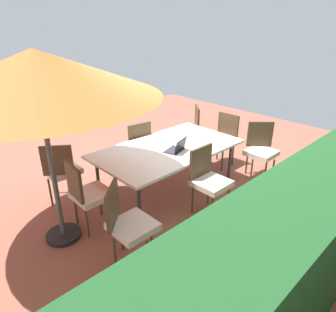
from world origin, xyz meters
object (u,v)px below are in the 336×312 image
Objects in this scene: chair_east at (87,192)px; chair_southeast at (61,169)px; laptop at (177,148)px; chair_south at (136,144)px; patio_umbrella at (36,75)px; cup at (201,139)px; chair_northwest at (261,148)px; chair_north at (208,178)px; chair_west at (223,137)px; chair_southwest at (190,127)px; dining_table at (168,150)px; chair_northeast at (127,221)px.

chair_east is 0.87m from chair_southeast.
chair_south is at bearing -108.23° from laptop.
cup is at bearing 173.45° from patio_umbrella.
chair_east and chair_northwest have the same top height.
chair_north is (0.05, 1.69, 0.00)m from chair_south.
chair_east and chair_west have the same top height.
patio_umbrella is 2.69m from cup.
chair_northwest is at bearing 42.16° from chair_southwest.
dining_table is at bearing -22.68° from cup.
dining_table is 2.35× the size of chair_southeast.
chair_east is 0.86m from chair_northeast.
chair_southwest is 1.63m from chair_northwest.
chair_south is at bearing -90.75° from dining_table.
laptop is at bearing 179.27° from chair_southeast.
chair_southwest is at bearing -149.60° from dining_table.
chair_west is 0.86m from chair_southwest.
chair_northeast is (1.43, 0.03, 0.00)m from chair_north.
chair_southeast and chair_northeast have the same top height.
chair_south is 1.00× the size of chair_northeast.
chair_south is 1.00× the size of chair_northwest.
chair_south is at bearing 176.61° from chair_northwest.
chair_southeast is at bearing -109.72° from chair_west.
chair_southwest is (-1.42, -0.84, -0.16)m from dining_table.
chair_north is 0.70m from laptop.
chair_northeast reaches higher than laptop.
chair_northeast is (2.89, 0.86, 0.00)m from chair_west.
chair_southwest and chair_northwest have the same top height.
laptop is at bearing -17.76° from chair_northeast.
chair_west reaches higher than cup.
chair_east is 1.00× the size of chair_northwest.
chair_west is 1.00× the size of chair_southeast.
chair_northeast is at bearing -133.46° from chair_northwest.
laptop is at bearing -13.46° from chair_southwest.
dining_table is at bearing -174.79° from chair_southeast.
chair_north is (0.04, 0.85, -0.16)m from dining_table.
cup is at bearing 161.22° from laptop.
chair_southwest reaches higher than dining_table.
chair_southeast is at bearing 44.93° from chair_northeast.
chair_south is 1.00× the size of chair_southeast.
chair_northwest is at bearing -41.07° from chair_northeast.
chair_north is at bearing 96.18° from chair_south.
chair_northeast is (1.47, 0.88, -0.16)m from dining_table.
dining_table is 1.43m from chair_west.
chair_northeast is at bearing 30.91° from dining_table.
dining_table is at bearing -83.74° from chair_east.
chair_northwest is (-0.04, 1.63, 0.00)m from chair_southwest.
patio_umbrella reaches higher than chair_northeast.
chair_northwest is (-2.86, 1.64, 0.00)m from chair_southeast.
chair_south is 1.00× the size of chair_north.
patio_umbrella is 2.67× the size of chair_south.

